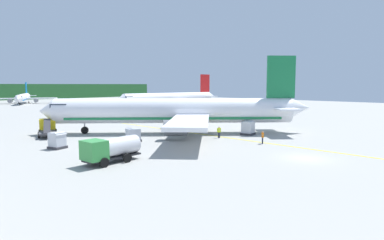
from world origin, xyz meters
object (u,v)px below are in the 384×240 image
object	(u,v)px
airliner_foreground	(178,111)
cargo_container_far	(133,135)
airliner_mid_apron	(172,99)
crew_loader_left	(219,131)
cargo_container_near	(248,128)
service_truck_baggage	(111,148)
cargo_container_mid	(57,141)
service_truck_fuel	(48,128)
crew_marshaller	(263,136)
airliner_far_taxiway	(23,97)

from	to	relation	value
airliner_foreground	cargo_container_far	distance (m)	9.73
airliner_mid_apron	crew_loader_left	xyz separation A→B (m)	(-35.14, -47.54, -2.16)
cargo_container_near	cargo_container_far	size ratio (longest dim) A/B	0.96
airliner_foreground	cargo_container_near	xyz separation A→B (m)	(6.03, -8.83, -2.38)
airliner_foreground	cargo_container_near	distance (m)	10.95
service_truck_baggage	crew_loader_left	xyz separation A→B (m)	(18.78, 1.86, -0.44)
service_truck_baggage	cargo_container_mid	xyz separation A→B (m)	(-0.40, 10.68, -0.44)
service_truck_fuel	cargo_container_far	xyz separation A→B (m)	(5.65, -13.15, -0.33)
airliner_foreground	airliner_mid_apron	distance (m)	53.74
cargo_container_mid	crew_loader_left	world-z (taller)	cargo_container_mid
service_truck_fuel	crew_loader_left	size ratio (longest dim) A/B	3.79
service_truck_baggage	cargo_container_mid	bearing A→B (deg)	92.13
crew_marshaller	service_truck_baggage	bearing A→B (deg)	165.23
airliner_mid_apron	service_truck_baggage	distance (m)	73.15
service_truck_fuel	crew_marshaller	xyz separation A→B (m)	(15.99, -26.49, -0.24)
airliner_foreground	crew_marshaller	size ratio (longest dim) A/B	20.10
airliner_far_taxiway	service_truck_baggage	xyz separation A→B (m)	(-31.72, -111.34, -1.04)
service_truck_fuel	cargo_container_mid	size ratio (longest dim) A/B	2.98
cargo_container_mid	cargo_container_far	distance (m)	9.40
airliner_far_taxiway	service_truck_fuel	world-z (taller)	airliner_far_taxiway
cargo_container_far	crew_loader_left	distance (m)	11.96
crew_marshaller	cargo_container_far	bearing A→B (deg)	127.77
cargo_container_mid	airliner_foreground	bearing A→B (deg)	-3.98
cargo_container_mid	service_truck_baggage	bearing A→B (deg)	-87.87
cargo_container_far	crew_loader_left	world-z (taller)	cargo_container_far
airliner_mid_apron	service_truck_fuel	distance (m)	58.06
service_truck_fuel	cargo_container_near	world-z (taller)	service_truck_fuel
service_truck_baggage	cargo_container_near	xyz separation A→B (m)	(24.06, 0.57, -0.39)
airliner_foreground	cargo_container_far	size ratio (longest dim) A/B	14.79
crew_marshaller	airliner_foreground	bearing A→B (deg)	93.99
cargo_container_near	cargo_container_far	distance (m)	17.20
cargo_container_far	crew_marshaller	bearing A→B (deg)	-52.23
airliner_mid_apron	cargo_container_mid	size ratio (longest dim) A/B	18.56
crew_loader_left	crew_marshaller	bearing A→B (deg)	-87.78
cargo_container_near	airliner_mid_apron	bearing A→B (deg)	58.56
cargo_container_mid	service_truck_fuel	bearing A→B (deg)	72.26
airliner_far_taxiway	cargo_container_near	world-z (taller)	airliner_far_taxiway
cargo_container_far	crew_loader_left	bearing A→B (deg)	-32.66
airliner_foreground	cargo_container_far	world-z (taller)	airliner_foreground
cargo_container_mid	crew_loader_left	bearing A→B (deg)	-24.69
airliner_far_taxiway	service_truck_fuel	xyz separation A→B (m)	(-28.67, -89.87, -1.24)
cargo_container_near	crew_marshaller	distance (m)	7.51
airliner_far_taxiway	cargo_container_mid	xyz separation A→B (m)	(-32.12, -100.66, -1.48)
airliner_mid_apron	service_truck_baggage	world-z (taller)	airliner_mid_apron
airliner_mid_apron	cargo_container_mid	bearing A→B (deg)	-144.51
cargo_container_far	crew_marshaller	size ratio (longest dim) A/B	1.36
airliner_foreground	crew_marshaller	distance (m)	14.66
crew_marshaller	airliner_mid_apron	bearing A→B (deg)	57.35
airliner_far_taxiway	cargo_container_mid	bearing A→B (deg)	-107.70
service_truck_fuel	cargo_container_far	world-z (taller)	service_truck_fuel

